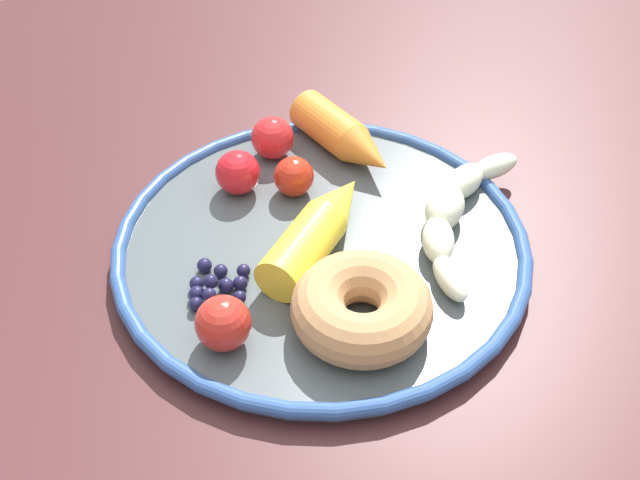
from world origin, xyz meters
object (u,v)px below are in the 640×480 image
blueberry_pile (216,286)px  tomato_far (273,138)px  banana (455,211)px  tomato_extra (223,323)px  donut (362,308)px  plate (320,243)px  tomato_mid (294,177)px  tomato_near (238,172)px  carrot_yellow (318,229)px  dining_table (361,315)px  carrot_orange (344,137)px

blueberry_pile → tomato_far: bearing=153.5°
banana → tomato_extra: (0.08, -0.20, 0.01)m
blueberry_pile → donut: bearing=58.1°
plate → tomato_mid: (-0.06, -0.01, 0.02)m
blueberry_pile → tomato_near: (-0.11, 0.04, 0.01)m
tomato_far → plate: bearing=5.8°
carrot_yellow → tomato_mid: carrot_yellow is taller
plate → tomato_near: size_ratio=8.75×
carrot_yellow → donut: size_ratio=1.22×
tomato_far → tomato_extra: 0.22m
dining_table → banana: bearing=88.0°
dining_table → plate: plate is taller
carrot_orange → banana: bearing=28.5°
carrot_orange → tomato_far: size_ratio=3.14×
tomato_extra → carrot_yellow: bearing=131.6°
banana → carrot_yellow: (-0.00, -0.11, 0.01)m
tomato_near → tomato_far: size_ratio=0.99×
tomato_near → tomato_far: same height
carrot_orange → carrot_yellow: (0.11, -0.05, 0.00)m
blueberry_pile → tomato_far: (-0.15, 0.08, 0.01)m
plate → tomato_mid: size_ratio=9.72×
banana → dining_table: bearing=-92.0°
dining_table → donut: (0.09, -0.03, 0.11)m
blueberry_pile → carrot_yellow: bearing=108.8°
plate → carrot_yellow: size_ratio=2.69×
banana → blueberry_pile: 0.20m
carrot_yellow → tomato_near: (-0.08, -0.05, 0.00)m
carrot_orange → tomato_extra: size_ratio=3.02×
carrot_yellow → tomato_far: (-0.12, -0.01, 0.00)m
dining_table → carrot_yellow: size_ratio=8.45×
tomato_near → tomato_mid: 0.05m
dining_table → carrot_orange: 0.16m
carrot_orange → tomato_extra: 0.23m
blueberry_pile → plate: bearing=112.0°
carrot_yellow → tomato_mid: (-0.07, -0.00, -0.00)m
donut → tomato_mid: bearing=-175.9°
banana → carrot_orange: (-0.11, -0.06, 0.01)m
dining_table → donut: size_ratio=10.33×
carrot_orange → donut: size_ratio=1.19×
plate → blueberry_pile: size_ratio=5.52×
tomato_near → tomato_far: 0.06m
tomato_mid → tomato_extra: (0.15, -0.08, 0.00)m
carrot_yellow → tomato_near: 0.10m
banana → tomato_mid: size_ratio=4.56×
tomato_extra → tomato_mid: bearing=150.0°
donut → dining_table: bearing=161.3°
dining_table → tomato_mid: 0.14m
donut → blueberry_pile: 0.11m
tomato_near → tomato_far: (-0.04, 0.04, 0.00)m
plate → tomato_near: (-0.08, -0.05, 0.02)m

